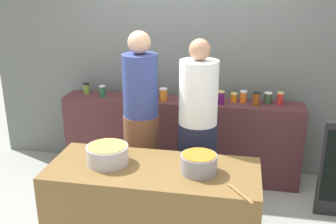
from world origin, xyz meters
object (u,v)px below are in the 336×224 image
object	(u,v)px
preserve_jar_0	(86,88)
cook_with_tongs	(141,130)
preserve_jar_2	(129,92)
wooden_spoon	(241,194)
preserve_jar_8	(221,97)
cooking_pot_center	(199,163)
preserve_jar_5	(163,95)
preserve_jar_12	(268,98)
preserve_jar_10	(243,97)
preserve_jar_3	(142,90)
preserve_jar_4	(152,94)
cooking_pot_left	(108,154)
preserve_jar_6	(191,94)
preserve_jar_9	(234,97)
preserve_jar_1	(102,91)
cook_in_cap	(197,140)
preserve_jar_7	(203,95)
preserve_jar_11	(256,99)

from	to	relation	value
preserve_jar_0	cook_with_tongs	size ratio (longest dim) A/B	0.07
preserve_jar_2	wooden_spoon	bearing A→B (deg)	-52.90
preserve_jar_2	cook_with_tongs	distance (m)	0.79
preserve_jar_8	cooking_pot_center	world-z (taller)	preserve_jar_8
preserve_jar_5	preserve_jar_12	distance (m)	1.14
preserve_jar_10	cook_with_tongs	size ratio (longest dim) A/B	0.07
preserve_jar_3	wooden_spoon	distance (m)	2.11
preserve_jar_4	cooking_pot_left	bearing A→B (deg)	-92.67
preserve_jar_6	cook_with_tongs	world-z (taller)	cook_with_tongs
preserve_jar_9	preserve_jar_5	bearing A→B (deg)	-170.92
preserve_jar_1	cooking_pot_center	size ratio (longest dim) A/B	0.46
preserve_jar_0	cook_with_tongs	distance (m)	1.13
preserve_jar_6	preserve_jar_10	distance (m)	0.58
preserve_jar_3	cook_in_cap	world-z (taller)	cook_in_cap
preserve_jar_1	cook_in_cap	world-z (taller)	cook_in_cap
preserve_jar_3	preserve_jar_7	world-z (taller)	preserve_jar_3
preserve_jar_6	cooking_pot_center	size ratio (longest dim) A/B	0.43
preserve_jar_12	wooden_spoon	distance (m)	1.78
preserve_jar_7	cooking_pot_left	size ratio (longest dim) A/B	0.34
preserve_jar_2	preserve_jar_6	size ratio (longest dim) A/B	0.85
preserve_jar_6	preserve_jar_12	world-z (taller)	same
preserve_jar_2	cooking_pot_center	world-z (taller)	preserve_jar_2
preserve_jar_1	cook_with_tongs	distance (m)	0.91
preserve_jar_10	cooking_pot_left	world-z (taller)	preserve_jar_10
preserve_jar_2	preserve_jar_4	world-z (taller)	preserve_jar_4
preserve_jar_3	preserve_jar_7	distance (m)	0.71
preserve_jar_2	preserve_jar_5	world-z (taller)	preserve_jar_5
wooden_spoon	preserve_jar_11	bearing A→B (deg)	85.66
cook_in_cap	cooking_pot_left	bearing A→B (deg)	-136.39
preserve_jar_7	cook_with_tongs	xyz separation A→B (m)	(-0.53, -0.74, -0.18)
preserve_jar_3	preserve_jar_6	world-z (taller)	preserve_jar_3
preserve_jar_7	wooden_spoon	xyz separation A→B (m)	(0.45, -1.76, -0.19)
preserve_jar_6	cooking_pot_left	xyz separation A→B (m)	(-0.49, -1.44, -0.12)
preserve_jar_1	preserve_jar_9	distance (m)	1.49
preserve_jar_10	wooden_spoon	xyz separation A→B (m)	(0.01, -1.74, -0.19)
preserve_jar_6	preserve_jar_12	bearing A→B (deg)	0.64
preserve_jar_12	cook_with_tongs	world-z (taller)	cook_with_tongs
preserve_jar_5	cook_in_cap	size ratio (longest dim) A/B	0.08
preserve_jar_6	cooking_pot_center	xyz separation A→B (m)	(0.26, -1.46, -0.13)
preserve_jar_2	preserve_jar_11	xyz separation A→B (m)	(1.43, -0.05, 0.02)
preserve_jar_1	preserve_jar_8	distance (m)	1.35
preserve_jar_3	cooking_pot_center	bearing A→B (deg)	-60.51
preserve_jar_6	cook_with_tongs	distance (m)	0.85
preserve_jar_2	preserve_jar_9	distance (m)	1.19
preserve_jar_3	cooking_pot_left	world-z (taller)	preserve_jar_3
preserve_jar_3	preserve_jar_10	xyz separation A→B (m)	(1.15, -0.01, -0.01)
preserve_jar_1	preserve_jar_2	size ratio (longest dim) A/B	1.25
preserve_jar_2	cook_with_tongs	bearing A→B (deg)	-65.45
cook_in_cap	preserve_jar_11	bearing A→B (deg)	53.34
preserve_jar_2	cook_with_tongs	xyz separation A→B (m)	(0.32, -0.70, -0.17)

